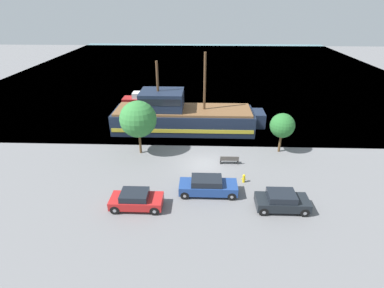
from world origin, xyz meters
The scene contains 11 objects.
ground_plane centered at (0.00, 0.00, 0.00)m, with size 160.00×160.00×0.00m, color slate.
water_surface centered at (0.00, 44.00, 0.00)m, with size 80.00×80.00×0.00m, color slate.
pirate_ship centered at (-2.80, 8.48, 1.72)m, with size 17.84×5.02×9.17m.
moored_boat_dockside centered at (-9.03, 18.40, 0.63)m, with size 6.84×2.19×1.69m.
parked_car_curb_front centered at (5.79, -6.53, 0.73)m, with size 3.92×1.88×1.46m.
parked_car_curb_mid centered at (-5.19, -6.75, 0.71)m, with size 3.94×1.86×1.40m.
parked_car_curb_rear centered at (0.25, -4.75, 0.75)m, with size 4.68×1.84×1.50m.
fire_hydrant centered at (3.40, -2.94, 0.41)m, with size 0.42×0.25×0.76m.
bench_promenade_east centered at (2.39, 0.24, 0.44)m, with size 1.78×0.45×0.85m.
tree_row_east centered at (-6.59, 2.24, 3.71)m, with size 3.64×3.64×5.54m.
tree_row_mideast centered at (7.77, 3.04, 2.90)m, with size 2.48×2.48×4.16m.
Camera 1 is at (-0.30, -25.03, 14.43)m, focal length 28.00 mm.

